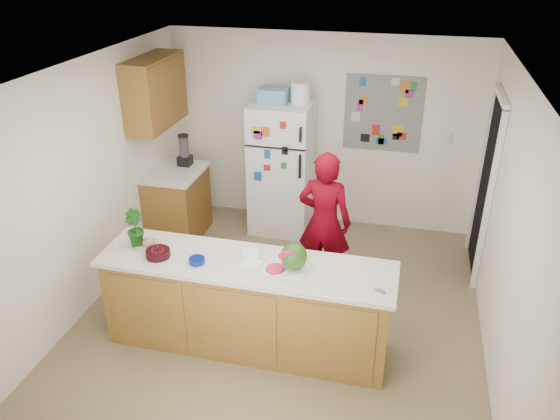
% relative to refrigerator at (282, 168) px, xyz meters
% --- Properties ---
extents(floor, '(4.00, 4.50, 0.02)m').
position_rel_refrigerator_xyz_m(floor, '(0.45, -1.88, -0.86)').
color(floor, brown).
rests_on(floor, ground).
extents(wall_back, '(4.00, 0.02, 2.50)m').
position_rel_refrigerator_xyz_m(wall_back, '(0.45, 0.38, 0.40)').
color(wall_back, beige).
rests_on(wall_back, ground).
extents(wall_left, '(0.02, 4.50, 2.50)m').
position_rel_refrigerator_xyz_m(wall_left, '(-1.56, -1.88, 0.40)').
color(wall_left, beige).
rests_on(wall_left, ground).
extents(wall_right, '(0.02, 4.50, 2.50)m').
position_rel_refrigerator_xyz_m(wall_right, '(2.46, -1.88, 0.40)').
color(wall_right, beige).
rests_on(wall_right, ground).
extents(ceiling, '(4.00, 4.50, 0.02)m').
position_rel_refrigerator_xyz_m(ceiling, '(0.45, -1.88, 1.66)').
color(ceiling, white).
rests_on(ceiling, wall_back).
extents(doorway, '(0.03, 0.85, 2.04)m').
position_rel_refrigerator_xyz_m(doorway, '(2.44, -0.43, 0.17)').
color(doorway, black).
rests_on(doorway, ground).
extents(peninsula_base, '(2.60, 0.62, 0.88)m').
position_rel_refrigerator_xyz_m(peninsula_base, '(0.25, -2.38, -0.41)').
color(peninsula_base, brown).
rests_on(peninsula_base, floor).
extents(peninsula_top, '(2.68, 0.70, 0.04)m').
position_rel_refrigerator_xyz_m(peninsula_top, '(0.25, -2.38, 0.05)').
color(peninsula_top, silver).
rests_on(peninsula_top, peninsula_base).
extents(side_counter_base, '(0.60, 0.80, 0.86)m').
position_rel_refrigerator_xyz_m(side_counter_base, '(-1.24, -0.53, -0.42)').
color(side_counter_base, brown).
rests_on(side_counter_base, floor).
extents(side_counter_top, '(0.64, 0.84, 0.04)m').
position_rel_refrigerator_xyz_m(side_counter_top, '(-1.24, -0.53, 0.03)').
color(side_counter_top, silver).
rests_on(side_counter_top, side_counter_base).
extents(upper_cabinets, '(0.35, 1.00, 0.80)m').
position_rel_refrigerator_xyz_m(upper_cabinets, '(-1.37, -0.58, 1.05)').
color(upper_cabinets, brown).
rests_on(upper_cabinets, wall_left).
extents(refrigerator, '(0.75, 0.70, 1.70)m').
position_rel_refrigerator_xyz_m(refrigerator, '(0.00, 0.00, 0.00)').
color(refrigerator, silver).
rests_on(refrigerator, floor).
extents(fridge_top_bin, '(0.35, 0.28, 0.18)m').
position_rel_refrigerator_xyz_m(fridge_top_bin, '(-0.10, 0.00, 0.94)').
color(fridge_top_bin, '#5999B2').
rests_on(fridge_top_bin, refrigerator).
extents(photo_collage, '(0.95, 0.01, 0.95)m').
position_rel_refrigerator_xyz_m(photo_collage, '(1.20, 0.36, 0.70)').
color(photo_collage, slate).
rests_on(photo_collage, wall_back).
extents(person, '(0.61, 0.43, 1.59)m').
position_rel_refrigerator_xyz_m(person, '(0.77, -1.22, -0.06)').
color(person, '#64010F').
rests_on(person, floor).
extents(blender_appliance, '(0.12, 0.12, 0.38)m').
position_rel_refrigerator_xyz_m(blender_appliance, '(-1.19, -0.31, 0.24)').
color(blender_appliance, black).
rests_on(blender_appliance, side_counter_top).
extents(cutting_board, '(0.38, 0.30, 0.01)m').
position_rel_refrigerator_xyz_m(cutting_board, '(0.63, -2.40, 0.08)').
color(cutting_board, white).
rests_on(cutting_board, peninsula_top).
extents(watermelon, '(0.23, 0.23, 0.23)m').
position_rel_refrigerator_xyz_m(watermelon, '(0.69, -2.38, 0.20)').
color(watermelon, '#315919').
rests_on(watermelon, cutting_board).
extents(watermelon_slice, '(0.15, 0.15, 0.02)m').
position_rel_refrigerator_xyz_m(watermelon_slice, '(0.54, -2.45, 0.09)').
color(watermelon_slice, red).
rests_on(watermelon_slice, cutting_board).
extents(cherry_bowl, '(0.22, 0.22, 0.07)m').
position_rel_refrigerator_xyz_m(cherry_bowl, '(-0.55, -2.48, 0.11)').
color(cherry_bowl, black).
rests_on(cherry_bowl, peninsula_top).
extents(white_bowl, '(0.21, 0.21, 0.06)m').
position_rel_refrigerator_xyz_m(white_bowl, '(0.27, -2.29, 0.10)').
color(white_bowl, silver).
rests_on(white_bowl, peninsula_top).
extents(cobalt_bowl, '(0.16, 0.16, 0.05)m').
position_rel_refrigerator_xyz_m(cobalt_bowl, '(-0.17, -2.49, 0.10)').
color(cobalt_bowl, navy).
rests_on(cobalt_bowl, peninsula_top).
extents(plate, '(0.32, 0.32, 0.02)m').
position_rel_refrigerator_xyz_m(plate, '(-0.72, -2.33, 0.08)').
color(plate, beige).
rests_on(plate, peninsula_top).
extents(paper_towel, '(0.18, 0.17, 0.02)m').
position_rel_refrigerator_xyz_m(paper_towel, '(0.32, -2.40, 0.08)').
color(paper_towel, white).
rests_on(paper_towel, peninsula_top).
extents(keys, '(0.09, 0.07, 0.01)m').
position_rel_refrigerator_xyz_m(keys, '(1.45, -2.54, 0.08)').
color(keys, gray).
rests_on(keys, peninsula_top).
extents(potted_plant, '(0.24, 0.23, 0.35)m').
position_rel_refrigerator_xyz_m(potted_plant, '(-0.84, -2.33, 0.25)').
color(potted_plant, '#1A4110').
rests_on(potted_plant, peninsula_top).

